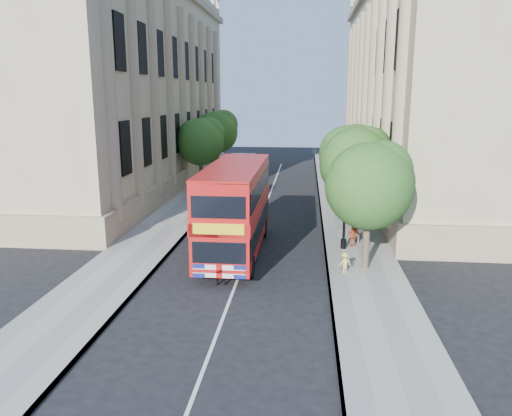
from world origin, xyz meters
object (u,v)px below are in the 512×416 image
(police_constable, at_px, (220,264))
(lamp_post, at_px, (345,204))
(woman_pedestrian, at_px, (360,228))
(double_decker_bus, at_px, (236,206))
(box_van, at_px, (226,187))

(police_constable, bearing_deg, lamp_post, -156.55)
(lamp_post, xyz_separation_m, woman_pedestrian, (0.97, 1.30, -1.60))
(double_decker_bus, distance_m, police_constable, 4.70)
(double_decker_bus, distance_m, box_van, 11.52)
(box_van, bearing_deg, police_constable, -79.63)
(lamp_post, bearing_deg, box_van, 127.77)
(lamp_post, relative_size, double_decker_bus, 0.52)
(double_decker_bus, xyz_separation_m, box_van, (-2.31, 11.24, -1.04))
(double_decker_bus, height_order, box_van, double_decker_bus)
(police_constable, relative_size, woman_pedestrian, 1.20)
(woman_pedestrian, bearing_deg, police_constable, 50.56)
(double_decker_bus, relative_size, box_van, 1.85)
(police_constable, bearing_deg, woman_pedestrian, -154.99)
(lamp_post, distance_m, box_van, 12.95)
(police_constable, xyz_separation_m, woman_pedestrian, (6.63, 6.77, -0.04))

